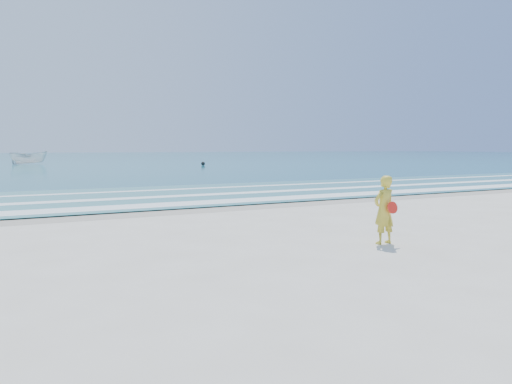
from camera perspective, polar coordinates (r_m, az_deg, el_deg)
name	(u,v)px	position (r m, az deg, el deg)	size (l,w,h in m)	color
ground	(355,261)	(9.73, 11.23, -7.75)	(400.00, 400.00, 0.00)	silver
wet_sand	(188,209)	(17.53, -7.77, -1.96)	(400.00, 2.40, 0.00)	#B2A893
ocean	(23,158)	(112.50, -25.11, 3.56)	(400.00, 190.00, 0.04)	#19727F
shallow	(148,196)	(22.25, -12.26, -0.42)	(400.00, 10.00, 0.01)	#59B7AD
foam_near	(176,204)	(18.74, -9.16, -1.37)	(400.00, 1.40, 0.01)	white
foam_mid	(153,197)	(21.49, -11.68, -0.58)	(400.00, 0.90, 0.01)	white
foam_far	(133,191)	(24.66, -13.86, 0.10)	(400.00, 0.60, 0.01)	white
boat	(29,158)	(68.50, -24.55, 3.61)	(1.63, 4.34, 1.68)	silver
buoy	(203,164)	(58.33, -6.07, 3.25)	(0.45, 0.45, 0.45)	black
woman	(384,210)	(11.45, 14.43, -1.98)	(0.58, 0.42, 1.53)	gold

